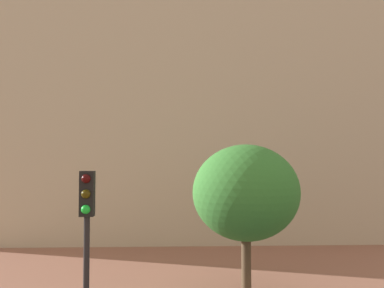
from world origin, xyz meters
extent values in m
cube|color=beige|center=(0.65, 28.92, 8.36)|extent=(27.81, 15.79, 16.72)
cube|color=#4C515B|center=(0.65, 28.92, 17.92)|extent=(25.58, 14.53, 2.40)
cube|color=beige|center=(2.42, 28.92, 13.57)|extent=(4.48, 4.48, 27.14)
cylinder|color=beige|center=(13.05, 22.53, 9.60)|extent=(2.80, 2.80, 19.20)
cube|color=black|center=(-1.93, 3.85, 4.38)|extent=(0.28, 0.24, 0.90)
sphere|color=#390606|center=(-1.93, 3.72, 4.68)|extent=(0.18, 0.18, 0.18)
sphere|color=#3C3306|center=(-1.93, 3.72, 4.38)|extent=(0.18, 0.18, 0.18)
sphere|color=green|center=(-1.93, 3.72, 4.08)|extent=(0.18, 0.18, 0.18)
cylinder|color=brown|center=(2.61, 11.81, 1.09)|extent=(0.38, 0.38, 2.18)
ellipsoid|color=#387F33|center=(2.61, 11.81, 3.85)|extent=(4.17, 4.17, 3.75)
camera|label=1|loc=(-0.20, -4.74, 4.98)|focal=39.83mm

